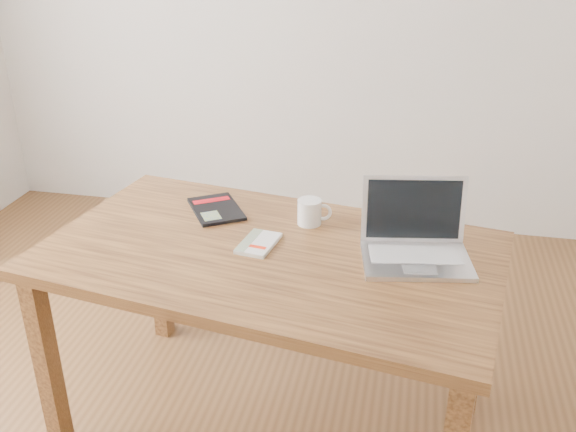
% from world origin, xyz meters
% --- Properties ---
extents(room, '(4.04, 4.04, 2.70)m').
position_xyz_m(room, '(-0.07, 0.00, 1.36)').
color(room, brown).
rests_on(room, ground).
extents(desk, '(1.61, 1.08, 0.75)m').
position_xyz_m(desk, '(0.16, 0.16, 0.66)').
color(desk, brown).
rests_on(desk, ground).
extents(white_guidebook, '(0.13, 0.19, 0.02)m').
position_xyz_m(white_guidebook, '(0.12, 0.19, 0.76)').
color(white_guidebook, silver).
rests_on(white_guidebook, desk).
extents(black_guidebook, '(0.27, 0.30, 0.01)m').
position_xyz_m(black_guidebook, '(-0.10, 0.42, 0.76)').
color(black_guidebook, black).
rests_on(black_guidebook, desk).
extents(laptop, '(0.38, 0.32, 0.24)m').
position_xyz_m(laptop, '(0.63, 0.22, 0.80)').
color(laptop, silver).
rests_on(laptop, desk).
extents(coffee_mug, '(0.12, 0.09, 0.09)m').
position_xyz_m(coffee_mug, '(0.26, 0.38, 0.80)').
color(coffee_mug, white).
rests_on(coffee_mug, desk).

